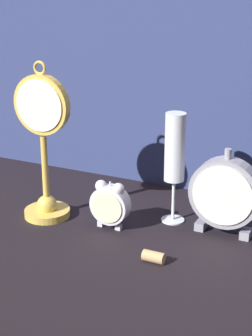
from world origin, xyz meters
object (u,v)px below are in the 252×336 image
(pocket_watch_on_stand, at_px, (44,152))
(mantel_clock_silver, at_px, (225,194))
(alarm_clock_twin_bell, at_px, (110,203))
(champagne_flute, at_px, (175,154))
(wine_cork, at_px, (154,257))

(pocket_watch_on_stand, height_order, mantel_clock_silver, pocket_watch_on_stand)
(alarm_clock_twin_bell, relative_size, champagne_flute, 0.44)
(pocket_watch_on_stand, distance_m, alarm_clock_twin_bell, 0.18)
(wine_cork, bearing_deg, champagne_flute, 100.01)
(pocket_watch_on_stand, height_order, alarm_clock_twin_bell, pocket_watch_on_stand)
(mantel_clock_silver, height_order, champagne_flute, champagne_flute)
(alarm_clock_twin_bell, bearing_deg, champagne_flute, 40.89)
(mantel_clock_silver, xyz_separation_m, wine_cork, (-0.08, -0.17, -0.08))
(pocket_watch_on_stand, distance_m, wine_cork, 0.34)
(pocket_watch_on_stand, relative_size, champagne_flute, 1.43)
(pocket_watch_on_stand, bearing_deg, mantel_clock_silver, 12.46)
(pocket_watch_on_stand, bearing_deg, alarm_clock_twin_bell, 2.24)
(mantel_clock_silver, relative_size, wine_cork, 4.42)
(pocket_watch_on_stand, height_order, champagne_flute, pocket_watch_on_stand)
(champagne_flute, bearing_deg, pocket_watch_on_stand, -159.40)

